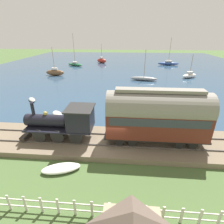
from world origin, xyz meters
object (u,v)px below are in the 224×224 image
(sailboat_white, at_px, (189,75))
(sailboat_brown, at_px, (55,72))
(passenger_coach, at_px, (157,115))
(sailboat_gray, at_px, (144,78))
(beached_dinghy, at_px, (61,168))
(sailboat_green, at_px, (75,64))
(rowboat_mid_harbor, at_px, (179,103))
(sailboat_blue, at_px, (168,63))
(steam_locomotive, at_px, (67,120))
(rowboat_far_out, at_px, (57,114))
(rowboat_near_shore, at_px, (160,124))
(rowboat_off_pier, at_px, (32,100))
(sailboat_red, at_px, (102,60))

(sailboat_white, distance_m, sailboat_brown, 31.25)
(passenger_coach, relative_size, sailboat_white, 1.66)
(sailboat_gray, relative_size, beached_dinghy, 2.09)
(sailboat_green, xyz_separation_m, rowboat_mid_harbor, (-30.29, -23.47, -0.28))
(passenger_coach, relative_size, sailboat_blue, 1.07)
(steam_locomotive, distance_m, sailboat_gray, 25.71)
(rowboat_far_out, distance_m, beached_dinghy, 9.77)
(rowboat_mid_harbor, distance_m, beached_dinghy, 18.70)
(rowboat_near_shore, bearing_deg, beached_dinghy, 82.04)
(sailboat_gray, height_order, rowboat_off_pier, sailboat_gray)
(sailboat_green, relative_size, rowboat_far_out, 3.97)
(passenger_coach, relative_size, beached_dinghy, 2.86)
(steam_locomotive, xyz_separation_m, rowboat_near_shore, (4.00, -8.99, -2.13))
(sailboat_brown, relative_size, sailboat_blue, 0.80)
(passenger_coach, relative_size, sailboat_gray, 1.37)
(rowboat_near_shore, bearing_deg, sailboat_gray, -49.42)
(sailboat_green, distance_m, beached_dinghy, 45.96)
(sailboat_green, height_order, rowboat_mid_harbor, sailboat_green)
(beached_dinghy, bearing_deg, sailboat_blue, -20.13)
(sailboat_white, relative_size, rowboat_off_pier, 2.45)
(sailboat_green, distance_m, rowboat_far_out, 36.30)
(rowboat_mid_harbor, xyz_separation_m, rowboat_near_shore, (-6.65, 3.65, -0.05))
(sailboat_gray, relative_size, rowboat_off_pier, 2.97)
(sailboat_red, bearing_deg, rowboat_near_shore, -131.82)
(steam_locomotive, bearing_deg, sailboat_blue, -22.20)
(sailboat_gray, bearing_deg, passenger_coach, -173.59)
(passenger_coach, height_order, rowboat_far_out, passenger_coach)
(sailboat_white, height_order, rowboat_near_shore, sailboat_white)
(rowboat_far_out, bearing_deg, rowboat_off_pier, 101.06)
(sailboat_brown, relative_size, rowboat_far_out, 2.76)
(sailboat_gray, distance_m, rowboat_far_out, 22.15)
(rowboat_off_pier, bearing_deg, sailboat_brown, 59.50)
(sailboat_brown, height_order, rowboat_near_shore, sailboat_brown)
(sailboat_blue, relative_size, sailboat_green, 0.87)
(steam_locomotive, distance_m, sailboat_brown, 29.82)
(sailboat_white, xyz_separation_m, rowboat_near_shore, (-23.49, 10.37, -0.36))
(sailboat_green, bearing_deg, beached_dinghy, -138.48)
(steam_locomotive, bearing_deg, sailboat_green, 14.81)
(sailboat_blue, distance_m, rowboat_mid_harbor, 34.43)
(sailboat_blue, relative_size, rowboat_near_shore, 3.09)
(sailboat_red, bearing_deg, rowboat_far_out, -147.37)
(rowboat_mid_harbor, distance_m, rowboat_near_shore, 7.59)
(passenger_coach, bearing_deg, sailboat_red, 13.21)
(sailboat_brown, relative_size, rowboat_mid_harbor, 3.04)
(passenger_coach, xyz_separation_m, beached_dinghy, (-3.59, 7.18, -2.96))
(sailboat_blue, xyz_separation_m, rowboat_off_pier, (-34.27, 27.14, -0.40))
(rowboat_mid_harbor, bearing_deg, sailboat_white, -54.21)
(sailboat_red, distance_m, rowboat_off_pier, 37.60)
(steam_locomotive, distance_m, rowboat_far_out, 6.63)
(sailboat_red, height_order, beached_dinghy, sailboat_red)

